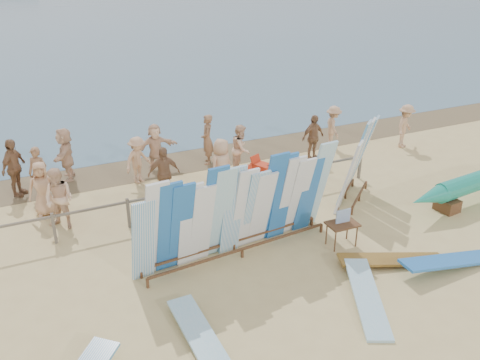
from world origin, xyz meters
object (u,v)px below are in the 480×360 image
vendor_table (342,234)px  beachgoer_4 (164,174)px  beach_chair_left (218,190)px  beach_chair_right (247,183)px  beachgoer_9 (333,127)px  beachgoer_0 (42,189)px  beachgoer_11 (66,154)px  stroller (261,174)px  flat_board_d (447,268)px  beachgoer_6 (222,166)px  beachgoer_1 (39,173)px  flat_board_a (203,344)px  beachgoer_extra_0 (405,126)px  beachgoer_2 (59,199)px  beachgoer_8 (241,149)px  beachgoer_3 (138,160)px  flat_board_b (366,301)px  beachgoer_extra_1 (14,168)px  beachgoer_10 (313,137)px  flat_board_c (391,263)px  side_surfboard_rack (356,163)px  beachgoer_5 (156,147)px  beachgoer_7 (207,140)px  main_surfboard_rack (238,211)px

vendor_table → beachgoer_4: bearing=127.9°
beach_chair_left → beach_chair_right: (1.10, 0.11, -0.03)m
beachgoer_9 → beachgoer_0: 11.03m
beachgoer_9 → beachgoer_11: (-9.98, 1.26, 0.08)m
stroller → beachgoer_4: bearing=151.0°
vendor_table → flat_board_d: size_ratio=0.40×
beachgoer_6 → beachgoer_1: size_ratio=1.07×
beachgoer_11 → beach_chair_left: bearing=65.1°
flat_board_a → beachgoer_extra_0: bearing=30.6°
flat_board_d → beachgoer_2: 10.39m
flat_board_a → stroller: 7.76m
beachgoer_8 → beachgoer_3: beachgoer_8 is taller
beachgoer_1 → beachgoer_6: bearing=10.5°
flat_board_b → beachgoer_extra_1: bearing=152.1°
flat_board_d → beachgoer_9: (2.32, 8.34, 0.84)m
flat_board_d → beachgoer_extra_0: 8.68m
beachgoer_10 → beachgoer_extra_0: bearing=-16.0°
beachgoer_9 → flat_board_c: bearing=174.1°
flat_board_a → beachgoer_9: 12.07m
vendor_table → beachgoer_9: beachgoer_9 is taller
flat_board_b → beachgoer_3: size_ratio=1.67×
side_surfboard_rack → beachgoer_0: bearing=120.3°
side_surfboard_rack → flat_board_d: size_ratio=1.01×
flat_board_a → beachgoer_10: bearing=44.3°
stroller → beachgoer_extra_1: 7.89m
beachgoer_5 → beachgoer_7: bearing=-13.0°
beach_chair_left → beachgoer_3: beachgoer_3 is taller
main_surfboard_rack → beachgoer_5: (-0.27, 6.34, -0.40)m
beachgoer_extra_1 → main_surfboard_rack: bearing=-104.9°
beachgoer_8 → beachgoer_9: bearing=-42.6°
beachgoer_5 → beachgoer_3: size_ratio=1.03×
flat_board_c → beachgoer_0: size_ratio=1.62×
beachgoer_11 → vendor_table: bearing=54.1°
beach_chair_right → beachgoer_9: bearing=25.9°
flat_board_a → beachgoer_6: beachgoer_6 is taller
side_surfboard_rack → beachgoer_3: (-5.74, 4.16, -0.42)m
vendor_table → beachgoer_7: beachgoer_7 is taller
flat_board_d → beachgoer_6: 7.26m
beachgoer_6 → beachgoer_0: (-5.35, 0.82, -0.07)m
flat_board_a → beachgoer_5: beachgoer_5 is taller
main_surfboard_rack → beachgoer_4: size_ratio=3.17×
beach_chair_left → vendor_table: bearing=-32.2°
beachgoer_6 → beachgoer_5: size_ratio=1.08×
main_surfboard_rack → flat_board_d: main_surfboard_rack is taller
side_surfboard_rack → flat_board_d: (-0.20, -4.12, -1.23)m
flat_board_d → beachgoer_0: size_ratio=1.62×
main_surfboard_rack → flat_board_b: main_surfboard_rack is taller
flat_board_d → flat_board_a: size_ratio=1.00×
stroller → beachgoer_extra_1: beachgoer_extra_1 is taller
beachgoer_6 → beachgoer_8: 1.75m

